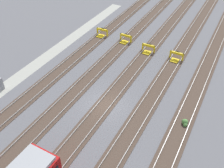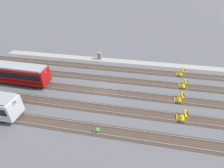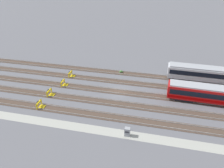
# 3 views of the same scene
# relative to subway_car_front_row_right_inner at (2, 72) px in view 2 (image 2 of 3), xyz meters

# --- Properties ---
(ground_plane) EXTENTS (400.00, 400.00, 0.00)m
(ground_plane) POSITION_rel_subway_car_front_row_right_inner_xyz_m (-18.96, -0.05, -2.04)
(ground_plane) COLOR #5B5B60
(service_walkway) EXTENTS (54.00, 2.00, 0.01)m
(service_walkway) POSITION_rel_subway_car_front_row_right_inner_xyz_m (-18.96, -12.35, -2.04)
(service_walkway) COLOR #9E9E93
(service_walkway) RESTS_ON ground
(rail_track_nearest) EXTENTS (90.00, 2.23, 0.21)m
(rail_track_nearest) POSITION_rel_subway_car_front_row_right_inner_xyz_m (-18.96, -8.53, -2.00)
(rail_track_nearest) COLOR #47382D
(rail_track_nearest) RESTS_ON ground
(rail_track_near_inner) EXTENTS (90.00, 2.23, 0.21)m
(rail_track_near_inner) POSITION_rel_subway_car_front_row_right_inner_xyz_m (-18.96, -4.29, -2.00)
(rail_track_near_inner) COLOR #47382D
(rail_track_near_inner) RESTS_ON ground
(rail_track_middle) EXTENTS (90.00, 2.24, 0.21)m
(rail_track_middle) POSITION_rel_subway_car_front_row_right_inner_xyz_m (-18.96, -0.05, -2.00)
(rail_track_middle) COLOR #47382D
(rail_track_middle) RESTS_ON ground
(rail_track_far_inner) EXTENTS (90.00, 2.23, 0.21)m
(rail_track_far_inner) POSITION_rel_subway_car_front_row_right_inner_xyz_m (-18.96, 4.19, -2.00)
(rail_track_far_inner) COLOR #47382D
(rail_track_far_inner) RESTS_ON ground
(rail_track_farthest) EXTENTS (90.00, 2.23, 0.21)m
(rail_track_farthest) POSITION_rel_subway_car_front_row_right_inner_xyz_m (-18.96, 8.43, -2.00)
(rail_track_farthest) COLOR #47382D
(rail_track_farthest) RESTS_ON ground
(subway_car_front_row_right_inner) EXTENTS (18.06, 3.27, 3.70)m
(subway_car_front_row_right_inner) POSITION_rel_subway_car_front_row_right_inner_xyz_m (0.00, 0.00, 0.00)
(subway_car_front_row_right_inner) COLOR #A80F0F
(subway_car_front_row_right_inner) RESTS_ON ground
(bumper_stop_nearest_track) EXTENTS (1.35, 2.00, 1.22)m
(bumper_stop_nearest_track) POSITION_rel_subway_car_front_row_right_inner_xyz_m (-33.01, -8.52, -1.53)
(bumper_stop_nearest_track) COLOR gold
(bumper_stop_nearest_track) RESTS_ON ground
(bumper_stop_near_inner_track) EXTENTS (1.37, 2.01, 1.22)m
(bumper_stop_near_inner_track) POSITION_rel_subway_car_front_row_right_inner_xyz_m (-32.94, -4.30, -1.53)
(bumper_stop_near_inner_track) COLOR gold
(bumper_stop_near_inner_track) RESTS_ON ground
(bumper_stop_middle_track) EXTENTS (1.36, 2.00, 1.22)m
(bumper_stop_middle_track) POSITION_rel_subway_car_front_row_right_inner_xyz_m (-31.72, -0.04, -1.53)
(bumper_stop_middle_track) COLOR gold
(bumper_stop_middle_track) RESTS_ON ground
(bumper_stop_far_inner_track) EXTENTS (1.37, 2.01, 1.22)m
(bumper_stop_far_inner_track) POSITION_rel_subway_car_front_row_right_inner_xyz_m (-31.58, 4.19, -1.53)
(bumper_stop_far_inner_track) COLOR gold
(bumper_stop_far_inner_track) RESTS_ON ground
(electrical_cabinet) EXTENTS (0.90, 0.73, 1.60)m
(electrical_cabinet) POSITION_rel_subway_car_front_row_right_inner_xyz_m (-15.29, -12.50, -1.24)
(electrical_cabinet) COLOR gray
(electrical_cabinet) RESTS_ON ground
(weed_clump) EXTENTS (0.92, 0.70, 0.64)m
(weed_clump) POSITION_rel_subway_car_front_row_right_inner_xyz_m (-20.17, 8.68, -1.80)
(weed_clump) COLOR #4C7F3D
(weed_clump) RESTS_ON ground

